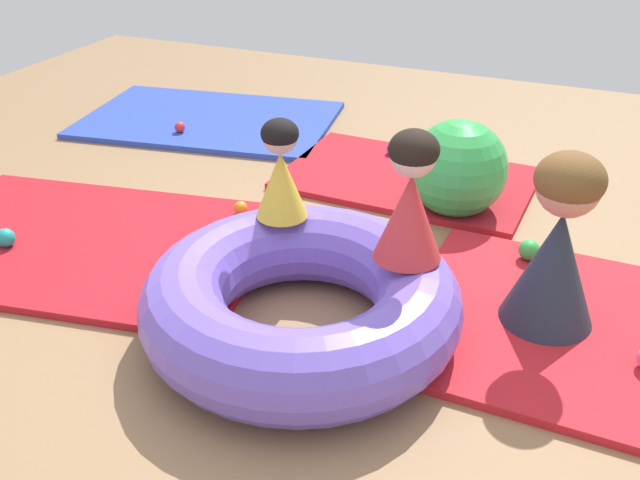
{
  "coord_description": "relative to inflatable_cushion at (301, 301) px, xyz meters",
  "views": [
    {
      "loc": [
        1.08,
        -2.33,
        1.85
      ],
      "look_at": [
        0.05,
        0.1,
        0.36
      ],
      "focal_mm": 40.3,
      "sensor_mm": 36.0,
      "label": 1
    }
  ],
  "objects": [
    {
      "name": "ground_plane",
      "position": [
        -0.05,
        0.1,
        -0.18
      ],
      "size": [
        8.0,
        8.0,
        0.0
      ],
      "primitive_type": "plane",
      "color": "#93704C"
    },
    {
      "name": "gym_mat_far_right",
      "position": [
        -0.05,
        1.69,
        -0.16
      ],
      "size": [
        1.51,
        1.01,
        0.04
      ],
      "primitive_type": "cube",
      "rotation": [
        0.0,
        0.0,
        -0.04
      ],
      "color": "#B21923",
      "rests_on": "ground"
    },
    {
      "name": "gym_mat_near_right",
      "position": [
        -1.33,
        0.26,
        -0.16
      ],
      "size": [
        2.04,
        1.55,
        0.04
      ],
      "primitive_type": "cube",
      "rotation": [
        0.0,
        0.0,
        0.17
      ],
      "color": "#B21923",
      "rests_on": "ground"
    },
    {
      "name": "gym_mat_near_left",
      "position": [
        -1.72,
        2.13,
        -0.16
      ],
      "size": [
        1.97,
        1.44,
        0.04
      ],
      "primitive_type": "cube",
      "rotation": [
        0.0,
        0.0,
        0.16
      ],
      "color": "#2D47B7",
      "rests_on": "ground"
    },
    {
      "name": "gym_mat_center_rear",
      "position": [
        0.94,
        0.47,
        -0.16
      ],
      "size": [
        1.2,
        1.3,
        0.04
      ],
      "primitive_type": "cube",
      "rotation": [
        0.0,
        0.0,
        -0.03
      ],
      "color": "red",
      "rests_on": "ground"
    },
    {
      "name": "inflatable_cushion",
      "position": [
        0.0,
        0.0,
        0.0
      ],
      "size": [
        1.33,
        1.33,
        0.36
      ],
      "primitive_type": "torus",
      "color": "#7056D1",
      "rests_on": "ground"
    },
    {
      "name": "child_in_red",
      "position": [
        0.37,
        0.23,
        0.44
      ],
      "size": [
        0.3,
        0.3,
        0.54
      ],
      "rotation": [
        0.0,
        0.0,
        3.08
      ],
      "color": "red",
      "rests_on": "inflatable_cushion"
    },
    {
      "name": "child_in_yellow",
      "position": [
        -0.25,
        0.36,
        0.4
      ],
      "size": [
        0.32,
        0.32,
        0.46
      ],
      "rotation": [
        0.0,
        0.0,
        4.21
      ],
      "color": "yellow",
      "rests_on": "inflatable_cushion"
    },
    {
      "name": "adult_seated",
      "position": [
        0.94,
        0.47,
        0.23
      ],
      "size": [
        0.5,
        0.5,
        0.77
      ],
      "rotation": [
        0.0,
        0.0,
        1.92
      ],
      "color": "#232D3D",
      "rests_on": "gym_mat_center_rear"
    },
    {
      "name": "play_ball_red",
      "position": [
        -1.74,
        1.78,
        -0.1
      ],
      "size": [
        0.07,
        0.07,
        0.07
      ],
      "primitive_type": "sphere",
      "color": "red",
      "rests_on": "gym_mat_near_left"
    },
    {
      "name": "play_ball_green",
      "position": [
        0.79,
        0.96,
        -0.09
      ],
      "size": [
        0.1,
        0.1,
        0.1
      ],
      "primitive_type": "sphere",
      "color": "green",
      "rests_on": "gym_mat_center_rear"
    },
    {
      "name": "play_ball_orange",
      "position": [
        -0.74,
        0.83,
        -0.1
      ],
      "size": [
        0.08,
        0.08,
        0.08
      ],
      "primitive_type": "sphere",
      "color": "orange",
      "rests_on": "gym_mat_near_right"
    },
    {
      "name": "play_ball_teal",
      "position": [
        -1.67,
        0.05,
        -0.09
      ],
      "size": [
        0.1,
        0.1,
        0.1
      ],
      "primitive_type": "sphere",
      "color": "teal",
      "rests_on": "gym_mat_near_right"
    },
    {
      "name": "play_ball_blue",
      "position": [
        -0.25,
        1.99,
        -0.1
      ],
      "size": [
        0.07,
        0.07,
        0.07
      ],
      "primitive_type": "sphere",
      "color": "blue",
      "rests_on": "gym_mat_far_right"
    },
    {
      "name": "exercise_ball_large",
      "position": [
        0.32,
        1.39,
        0.09
      ],
      "size": [
        0.54,
        0.54,
        0.54
      ],
      "primitive_type": "sphere",
      "color": "green",
      "rests_on": "ground"
    }
  ]
}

